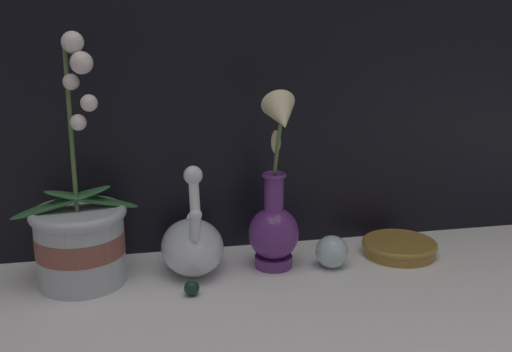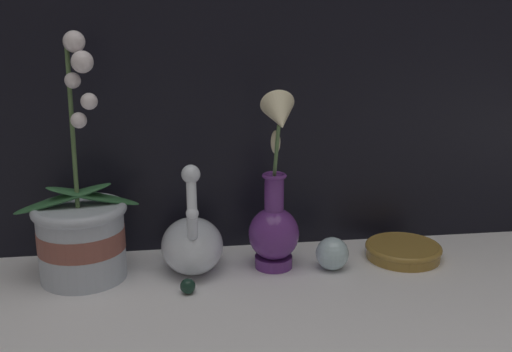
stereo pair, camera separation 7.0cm
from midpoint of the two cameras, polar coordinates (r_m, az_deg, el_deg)
ground_plane at (r=1.09m, az=2.29°, el=-11.14°), size 2.80×2.80×0.00m
orchid_potted_plant at (r=1.15m, az=-14.63°, el=-5.11°), size 0.23×0.17×0.46m
swan_figurine at (r=1.16m, az=-4.38°, el=-6.27°), size 0.12×0.19×0.23m
blue_vase at (r=1.14m, az=3.56°, el=-3.60°), size 0.10×0.15×0.35m
glass_sphere at (r=1.18m, az=8.98°, el=-7.33°), size 0.06×0.06×0.06m
amber_dish at (r=1.27m, az=15.40°, el=-6.83°), size 0.15×0.15×0.03m
glass_bauble at (r=1.09m, az=-4.64°, el=-10.44°), size 0.03×0.03×0.03m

